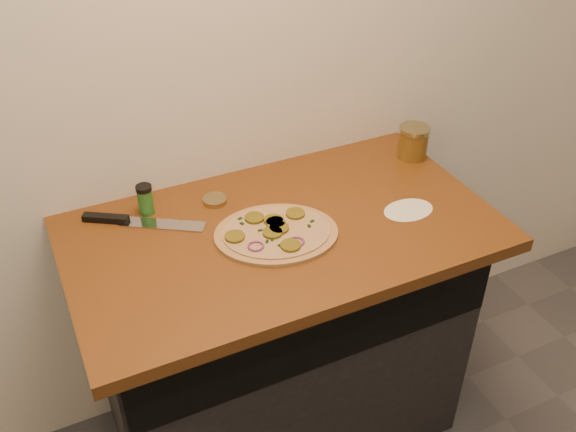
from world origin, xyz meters
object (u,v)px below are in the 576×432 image
chefs_knife (132,221)px  spice_shaker (145,199)px  pizza (276,233)px  salsa_jar (413,142)px

chefs_knife → spice_shaker: spice_shaker is taller
pizza → chefs_knife: (-0.34, 0.22, -0.00)m
chefs_knife → salsa_jar: salsa_jar is taller
chefs_knife → spice_shaker: size_ratio=3.45×
salsa_jar → spice_shaker: 0.88m
chefs_knife → salsa_jar: (0.93, -0.03, 0.05)m
chefs_knife → spice_shaker: bearing=32.1°
spice_shaker → salsa_jar: bearing=-3.7°
spice_shaker → pizza: bearing=-41.2°
chefs_knife → pizza: bearing=-33.1°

